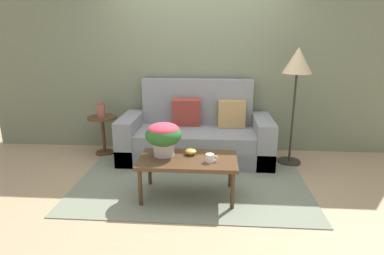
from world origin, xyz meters
name	(u,v)px	position (x,y,z in m)	size (l,w,h in m)	color
ground_plane	(191,182)	(0.00, 0.00, 0.00)	(14.00, 14.00, 0.00)	tan
wall_back	(198,61)	(0.00, 1.29, 1.34)	(6.40, 0.12, 2.69)	slate
area_rug	(191,184)	(0.00, -0.05, 0.01)	(2.72, 1.67, 0.01)	gray
couch	(196,136)	(0.01, 0.82, 0.32)	(2.09, 0.87, 1.10)	slate
coffee_table	(188,162)	(-0.01, -0.33, 0.40)	(1.04, 0.59, 0.45)	#442D1B
side_table	(103,128)	(-1.37, 0.89, 0.39)	(0.42, 0.42, 0.57)	#4C331E
floor_lamp	(297,68)	(1.31, 0.72, 1.31)	(0.38, 0.38, 1.57)	#2D2823
potted_plant	(163,135)	(-0.28, -0.26, 0.68)	(0.39, 0.39, 0.36)	#B7B2A8
coffee_mug	(210,158)	(0.23, -0.42, 0.49)	(0.13, 0.09, 0.09)	white
snack_bowl	(191,152)	(0.01, -0.23, 0.48)	(0.12, 0.12, 0.06)	gold
table_vase	(101,110)	(-1.37, 0.89, 0.66)	(0.12, 0.12, 0.23)	#934C42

